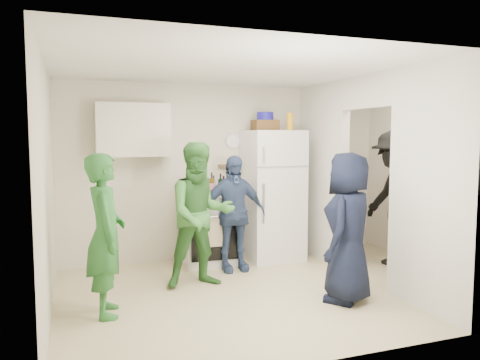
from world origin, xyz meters
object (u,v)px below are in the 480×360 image
wicker_basket (265,125)px  blue_bowl (265,116)px  person_green_left (106,235)px  person_denim (233,213)px  person_green_center (201,215)px  person_nook (396,199)px  fridge (272,195)px  stove (210,230)px  person_navy (348,227)px  yellow_cup_stack_top (290,122)px

wicker_basket → blue_bowl: bearing=0.0°
person_green_left → person_denim: size_ratio=1.05×
person_green_center → person_nook: size_ratio=0.91×
fridge → wicker_basket: 1.01m
stove → person_denim: 0.54m
blue_bowl → person_navy: bearing=-85.7°
person_denim → person_navy: size_ratio=0.95×
stove → person_green_left: 2.11m
wicker_basket → person_denim: wicker_basket is taller
fridge → person_green_left: (-2.41, -1.44, -0.12)m
person_green_left → person_green_center: 1.25m
person_green_left → wicker_basket: bearing=-55.6°
yellow_cup_stack_top → person_denim: bearing=-163.1°
person_nook → yellow_cup_stack_top: bearing=-120.9°
person_denim → person_navy: bearing=-62.3°
stove → person_green_center: size_ratio=0.56×
person_navy → person_denim: bearing=-103.4°
person_green_left → person_nook: (3.82, 0.50, 0.13)m
wicker_basket → blue_bowl: blue_bowl is taller
person_nook → wicker_basket: bearing=-118.9°
yellow_cup_stack_top → person_navy: bearing=-95.5°
person_navy → person_nook: (1.36, 0.97, 0.13)m
fridge → yellow_cup_stack_top: bearing=-24.4°
fridge → person_green_center: size_ratio=1.09×
person_green_left → person_nook: person_nook is taller
blue_bowl → person_green_center: bearing=-142.3°
fridge → wicker_basket: (-0.10, 0.05, 1.00)m
wicker_basket → person_green_center: (-1.20, -0.93, -1.08)m
wicker_basket → yellow_cup_stack_top: 0.36m
person_denim → person_navy: (0.78, -1.51, 0.04)m
blue_bowl → person_green_center: blue_bowl is taller
yellow_cup_stack_top → person_green_center: (-1.52, -0.78, -1.13)m
yellow_cup_stack_top → person_green_left: 3.18m
person_denim → person_green_left: bearing=-147.4°
yellow_cup_stack_top → person_green_center: 2.04m
person_green_center → person_nook: 2.71m
stove → person_nook: person_nook is taller
person_green_left → fridge: bearing=-57.6°
wicker_basket → person_nook: wicker_basket is taller
person_green_left → person_denim: 1.98m
blue_bowl → wicker_basket: bearing=0.0°
wicker_basket → person_navy: wicker_basket is taller
blue_bowl → yellow_cup_stack_top: 0.36m
blue_bowl → person_green_left: size_ratio=0.15×
yellow_cup_stack_top → person_green_left: (-2.63, -1.34, -1.17)m
fridge → person_denim: fridge is taller
blue_bowl → yellow_cup_stack_top: (0.32, -0.15, -0.08)m
blue_bowl → person_green_center: (-1.20, -0.93, -1.21)m
blue_bowl → person_denim: blue_bowl is taller
yellow_cup_stack_top → person_nook: bearing=-35.1°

